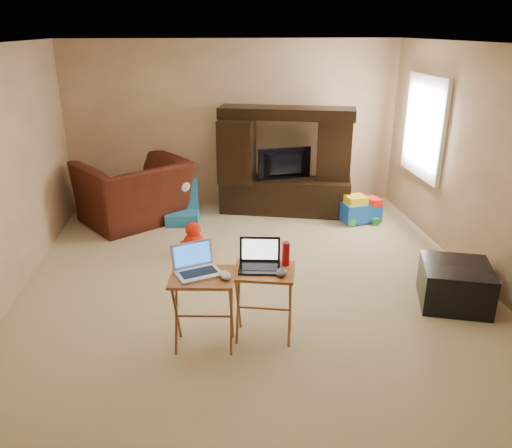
{
  "coord_description": "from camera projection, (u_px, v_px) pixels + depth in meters",
  "views": [
    {
      "loc": [
        -0.51,
        -4.83,
        2.64
      ],
      "look_at": [
        0.0,
        -0.2,
        0.8
      ],
      "focal_mm": 35.0,
      "sensor_mm": 36.0,
      "label": 1
    }
  ],
  "objects": [
    {
      "name": "floor",
      "position": [
        254.0,
        285.0,
        5.49
      ],
      "size": [
        5.5,
        5.5,
        0.0
      ],
      "primitive_type": "plane",
      "color": "#C7B78A",
      "rests_on": "ground"
    },
    {
      "name": "ceiling",
      "position": [
        254.0,
        44.0,
        4.57
      ],
      "size": [
        5.5,
        5.5,
        0.0
      ],
      "primitive_type": "plane",
      "rotation": [
        3.14,
        0.0,
        0.0
      ],
      "color": "silver",
      "rests_on": "ground"
    },
    {
      "name": "wall_back",
      "position": [
        235.0,
        126.0,
        7.57
      ],
      "size": [
        5.0,
        0.0,
        5.0
      ],
      "primitive_type": "plane",
      "rotation": [
        1.57,
        0.0,
        0.0
      ],
      "color": "tan",
      "rests_on": "ground"
    },
    {
      "name": "wall_front",
      "position": [
        312.0,
        326.0,
        2.49
      ],
      "size": [
        5.0,
        0.0,
        5.0
      ],
      "primitive_type": "plane",
      "rotation": [
        -1.57,
        0.0,
        0.0
      ],
      "color": "tan",
      "rests_on": "ground"
    },
    {
      "name": "wall_right",
      "position": [
        488.0,
        168.0,
        5.29
      ],
      "size": [
        0.0,
        5.5,
        5.5
      ],
      "primitive_type": "plane",
      "rotation": [
        1.57,
        0.0,
        -1.57
      ],
      "color": "tan",
      "rests_on": "ground"
    },
    {
      "name": "window_pane",
      "position": [
        426.0,
        127.0,
        6.66
      ],
      "size": [
        0.0,
        1.2,
        1.2
      ],
      "primitive_type": "plane",
      "rotation": [
        1.57,
        0.0,
        -1.57
      ],
      "color": "white",
      "rests_on": "ground"
    },
    {
      "name": "window_frame",
      "position": [
        424.0,
        127.0,
        6.66
      ],
      "size": [
        0.06,
        1.14,
        1.34
      ],
      "primitive_type": "cube",
      "color": "white",
      "rests_on": "ground"
    },
    {
      "name": "entertainment_center",
      "position": [
        286.0,
        162.0,
        7.36
      ],
      "size": [
        2.0,
        0.97,
        1.59
      ],
      "primitive_type": "cube",
      "rotation": [
        0.0,
        0.0,
        -0.26
      ],
      "color": "black",
      "rests_on": "floor"
    },
    {
      "name": "television",
      "position": [
        286.0,
        165.0,
        7.33
      ],
      "size": [
        0.81,
        0.22,
        0.46
      ],
      "primitive_type": "imported",
      "rotation": [
        0.0,
        0.0,
        3.29
      ],
      "color": "black",
      "rests_on": "entertainment_center"
    },
    {
      "name": "recliner",
      "position": [
        135.0,
        192.0,
        7.13
      ],
      "size": [
        1.83,
        1.78,
        0.9
      ],
      "primitive_type": "imported",
      "rotation": [
        0.0,
        0.0,
        3.75
      ],
      "color": "#45180E",
      "rests_on": "floor"
    },
    {
      "name": "child_rocker",
      "position": [
        182.0,
        203.0,
        7.13
      ],
      "size": [
        0.49,
        0.55,
        0.61
      ],
      "primitive_type": null,
      "rotation": [
        0.0,
        0.0,
        -0.07
      ],
      "color": "#1B6899",
      "rests_on": "floor"
    },
    {
      "name": "plush_toy",
      "position": [
        194.0,
        237.0,
        6.21
      ],
      "size": [
        0.37,
        0.31,
        0.41
      ],
      "primitive_type": null,
      "color": "red",
      "rests_on": "floor"
    },
    {
      "name": "push_toy",
      "position": [
        361.0,
        209.0,
        7.18
      ],
      "size": [
        0.61,
        0.48,
        0.41
      ],
      "primitive_type": null,
      "rotation": [
        0.0,
        0.0,
        0.17
      ],
      "color": "blue",
      "rests_on": "floor"
    },
    {
      "name": "ottoman",
      "position": [
        455.0,
        285.0,
        5.05
      ],
      "size": [
        0.83,
        0.83,
        0.42
      ],
      "primitive_type": "cube",
      "rotation": [
        0.0,
        0.0,
        -0.31
      ],
      "color": "black",
      "rests_on": "floor"
    },
    {
      "name": "tray_table_left",
      "position": [
        204.0,
        312.0,
        4.31
      ],
      "size": [
        0.59,
        0.49,
        0.7
      ],
      "primitive_type": "cube",
      "rotation": [
        0.0,
        0.0,
        -0.13
      ],
      "color": "#9A4C25",
      "rests_on": "floor"
    },
    {
      "name": "tray_table_right",
      "position": [
        264.0,
        304.0,
        4.44
      ],
      "size": [
        0.61,
        0.53,
        0.68
      ],
      "primitive_type": "cube",
      "rotation": [
        0.0,
        0.0,
        -0.23
      ],
      "color": "#A56328",
      "rests_on": "floor"
    },
    {
      "name": "laptop_left",
      "position": [
        198.0,
        261.0,
        4.17
      ],
      "size": [
        0.45,
        0.41,
        0.24
      ],
      "primitive_type": "cube",
      "rotation": [
        0.0,
        0.0,
        0.35
      ],
      "color": "silver",
      "rests_on": "tray_table_left"
    },
    {
      "name": "laptop_right",
      "position": [
        259.0,
        257.0,
        4.29
      ],
      "size": [
        0.4,
        0.34,
        0.24
      ],
      "primitive_type": "cube",
      "rotation": [
        0.0,
        0.0,
        -0.15
      ],
      "color": "black",
      "rests_on": "tray_table_right"
    },
    {
      "name": "mouse_left",
      "position": [
        225.0,
        275.0,
        4.13
      ],
      "size": [
        0.14,
        0.16,
        0.06
      ],
      "primitive_type": "ellipsoid",
      "rotation": [
        0.0,
        0.0,
        0.36
      ],
      "color": "silver",
      "rests_on": "tray_table_left"
    },
    {
      "name": "mouse_right",
      "position": [
        281.0,
        272.0,
        4.21
      ],
      "size": [
        0.13,
        0.16,
        0.06
      ],
      "primitive_type": "ellipsoid",
      "rotation": [
        0.0,
        0.0,
        -0.38
      ],
      "color": "#3D3E42",
      "rests_on": "tray_table_right"
    },
    {
      "name": "water_bottle",
      "position": [
        286.0,
        254.0,
        4.37
      ],
      "size": [
        0.07,
        0.07,
        0.21
      ],
      "primitive_type": "cylinder",
      "color": "#B80B16",
      "rests_on": "tray_table_right"
    }
  ]
}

